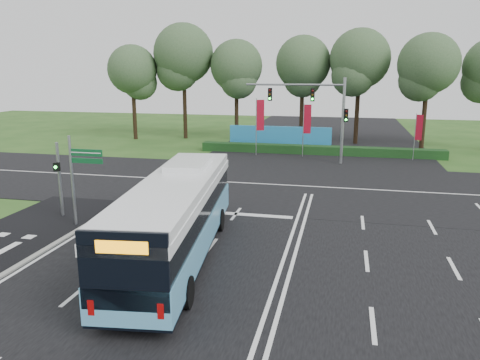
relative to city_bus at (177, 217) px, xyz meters
name	(u,v)px	position (x,y,z in m)	size (l,w,h in m)	color
ground	(285,255)	(4.26, 1.36, -1.82)	(120.00, 120.00, 0.00)	#284F1A
road_main	(285,255)	(4.26, 1.36, -1.80)	(20.00, 120.00, 0.04)	black
road_cross	(308,187)	(4.26, 13.36, -1.79)	(120.00, 14.00, 0.05)	black
kerb_strip	(28,260)	(-5.84, -1.64, -1.76)	(0.25, 18.00, 0.12)	gray
city_bus	(177,217)	(0.00, 0.00, 0.00)	(4.11, 12.78, 3.61)	#59A5CF
pedestrian_signal	(59,177)	(-7.95, 4.06, 0.35)	(0.37, 0.44, 3.96)	gray
street_sign	(78,171)	(-6.09, 2.91, 0.99)	(1.76, 0.14, 4.51)	gray
banner_flag_left	(259,119)	(-1.07, 24.24, 1.49)	(0.70, 0.35, 5.11)	gray
banner_flag_mid	(306,122)	(3.12, 24.37, 1.27)	(0.69, 0.21, 4.74)	gray
banner_flag_right	(418,130)	(12.48, 24.63, 0.82)	(0.58, 0.18, 4.01)	gray
traffic_light_gantry	(321,107)	(4.47, 21.86, 2.85)	(8.41, 0.28, 7.00)	gray
hedge	(319,150)	(4.26, 25.86, -1.42)	(22.00, 1.20, 0.80)	#133514
blue_hoarding	(280,138)	(0.26, 28.36, -0.72)	(10.00, 0.30, 2.20)	#2281BD
eucalyptus_row	(294,62)	(1.02, 32.71, 6.53)	(41.64, 9.08, 12.59)	black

